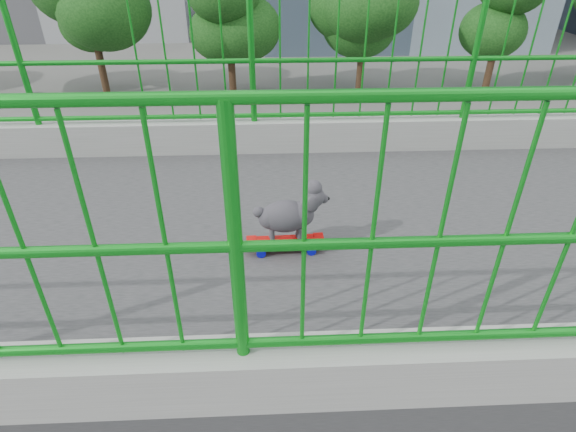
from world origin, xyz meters
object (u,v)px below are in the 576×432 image
(skateboard, at_px, (286,243))
(car_5, at_px, (96,309))
(poodle, at_px, (289,213))
(car_2, at_px, (391,184))

(skateboard, relative_size, car_5, 0.12)
(poodle, distance_m, car_2, 14.98)
(skateboard, distance_m, poodle, 0.24)
(poodle, distance_m, car_5, 10.18)
(skateboard, distance_m, car_5, 10.02)
(car_5, bearing_deg, car_2, 125.26)
(car_5, bearing_deg, skateboard, 35.97)
(skateboard, distance_m, car_2, 14.89)
(skateboard, height_order, car_5, skateboard)
(poodle, bearing_deg, car_5, -145.79)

